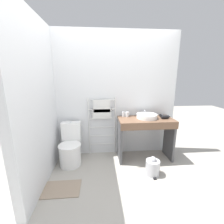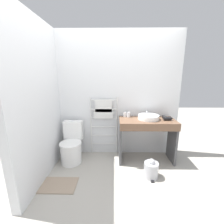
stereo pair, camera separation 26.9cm
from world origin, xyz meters
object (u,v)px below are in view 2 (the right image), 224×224
cup_near_wall (125,114)px  toilet (72,146)px  towel_radiator (104,114)px  trash_bin (151,169)px  cup_near_edge (129,115)px  sink_basin (148,117)px  hair_dryer (167,118)px

cup_near_wall → toilet: bearing=-166.8°
towel_radiator → cup_near_wall: towel_radiator is taller
toilet → trash_bin: toilet is taller
trash_bin → cup_near_edge: bearing=114.9°
towel_radiator → trash_bin: 1.34m
cup_near_wall → cup_near_edge: bearing=-16.9°
toilet → sink_basin: 1.58m
towel_radiator → cup_near_edge: 0.51m
toilet → cup_near_wall: (1.04, 0.24, 0.59)m
sink_basin → towel_radiator: bearing=165.9°
cup_near_edge → hair_dryer: 0.72m
trash_bin → toilet: bearing=161.6°
trash_bin → hair_dryer: bearing=53.4°
hair_dryer → trash_bin: 0.96m
trash_bin → cup_near_wall: bearing=118.8°
cup_near_edge → sink_basin: bearing=-22.3°
cup_near_edge → hair_dryer: (0.70, -0.20, -0.01)m
toilet → towel_radiator: (0.61, 0.29, 0.57)m
toilet → trash_bin: bearing=-18.4°
sink_basin → hair_dryer: size_ratio=2.21×
cup_near_edge → hair_dryer: size_ratio=0.57×
cup_near_edge → trash_bin: bearing=-65.1°
cup_near_edge → hair_dryer: cup_near_edge is taller
sink_basin → trash_bin: 0.92m
cup_near_edge → toilet: bearing=-168.7°
toilet → cup_near_edge: 1.28m
towel_radiator → sink_basin: size_ratio=3.07×
cup_near_wall → cup_near_edge: (0.07, -0.02, 0.00)m
hair_dryer → toilet: bearing=-179.2°
cup_near_edge → cup_near_wall: bearing=163.1°
hair_dryer → trash_bin: hair_dryer is taller
sink_basin → cup_near_wall: cup_near_wall is taller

